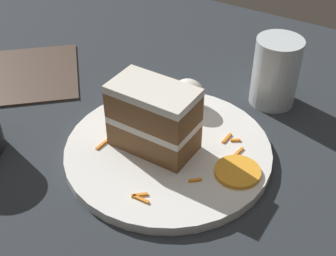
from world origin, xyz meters
TOP-DOWN VIEW (x-y plane):
  - ground_plane at (0.00, 0.00)m, footprint 6.00×6.00m
  - dining_table at (0.00, 0.00)m, footprint 1.18×1.01m
  - plate at (-0.05, 0.03)m, footprint 0.30×0.30m
  - cake_slice at (-0.03, 0.03)m, footprint 0.12×0.07m
  - cream_dollop at (-0.02, -0.08)m, footprint 0.05×0.05m
  - orange_garnish at (-0.16, 0.02)m, footprint 0.06×0.06m
  - carrot_shreds_scatter at (-0.07, 0.03)m, footprint 0.18×0.19m
  - drinking_glass at (-0.13, -0.18)m, footprint 0.07×0.07m
  - menu_card at (0.27, -0.04)m, footprint 0.24×0.24m

SIDE VIEW (x-z plane):
  - ground_plane at x=0.00m, z-range 0.00..0.00m
  - dining_table at x=0.00m, z-range 0.00..0.03m
  - menu_card at x=0.27m, z-range 0.03..0.04m
  - plate at x=-0.05m, z-range 0.03..0.05m
  - carrot_shreds_scatter at x=-0.07m, z-range 0.05..0.05m
  - orange_garnish at x=-0.16m, z-range 0.05..0.05m
  - cream_dollop at x=-0.02m, z-range 0.05..0.10m
  - drinking_glass at x=-0.13m, z-range 0.02..0.14m
  - cake_slice at x=-0.03m, z-range 0.05..0.15m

